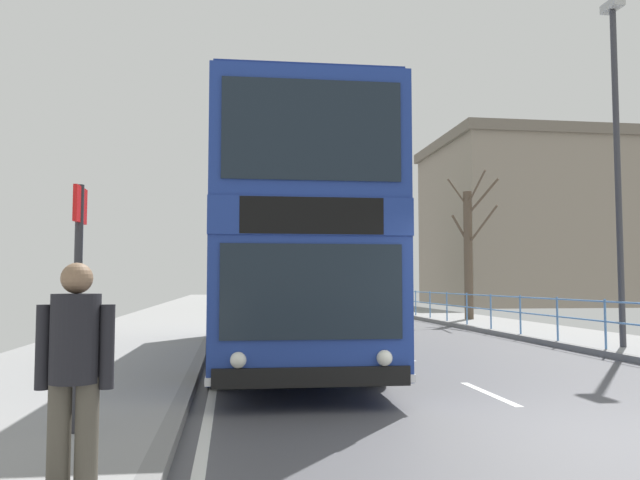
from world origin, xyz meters
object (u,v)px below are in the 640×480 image
(background_building_00, at_px, (531,222))
(background_bus_far_lane, at_px, (344,280))
(pedestrian_companion, at_px, (75,363))
(bare_tree_far_00, at_px, (385,253))
(bare_tree_far_01, at_px, (469,250))
(street_lamp_far_side, at_px, (617,145))
(bus_stop_sign_near, at_px, (78,277))
(double_decker_bus_main, at_px, (285,248))

(background_building_00, bearing_deg, background_bus_far_lane, -154.73)
(pedestrian_companion, xyz_separation_m, bare_tree_far_00, (10.51, 33.59, 2.38))
(bare_tree_far_01, bearing_deg, street_lamp_far_side, -93.06)
(pedestrian_companion, height_order, bus_stop_sign_near, bus_stop_sign_near)
(double_decker_bus_main, xyz_separation_m, bus_stop_sign_near, (-2.59, -6.53, -0.67))
(pedestrian_companion, bearing_deg, street_lamp_far_side, 41.38)
(bare_tree_far_00, height_order, bare_tree_far_01, bare_tree_far_00)
(double_decker_bus_main, height_order, bare_tree_far_00, bare_tree_far_00)
(bus_stop_sign_near, bearing_deg, background_bus_far_lane, 74.81)
(bare_tree_far_01, bearing_deg, bare_tree_far_00, 89.82)
(bare_tree_far_00, distance_m, bare_tree_far_01, 14.07)
(background_bus_far_lane, bearing_deg, bare_tree_far_00, 42.42)
(double_decker_bus_main, distance_m, bus_stop_sign_near, 7.05)
(bus_stop_sign_near, distance_m, street_lamp_far_side, 12.76)
(background_bus_far_lane, relative_size, pedestrian_companion, 5.98)
(bare_tree_far_00, xyz_separation_m, bare_tree_far_01, (-0.04, -14.06, -0.55))
(double_decker_bus_main, relative_size, background_building_00, 0.79)
(bare_tree_far_01, bearing_deg, pedestrian_companion, -118.17)
(bare_tree_far_00, relative_size, bare_tree_far_01, 1.26)
(street_lamp_far_side, distance_m, bare_tree_far_00, 24.93)
(bare_tree_far_00, bearing_deg, bus_stop_sign_near, -109.01)
(pedestrian_companion, distance_m, bus_stop_sign_near, 2.01)
(pedestrian_companion, bearing_deg, bus_stop_sign_near, 102.73)
(double_decker_bus_main, distance_m, background_bus_far_lane, 23.00)
(bare_tree_far_01, relative_size, background_building_00, 0.42)
(bare_tree_far_00, height_order, background_building_00, background_building_00)
(double_decker_bus_main, xyz_separation_m, street_lamp_far_side, (7.72, 0.31, 2.46))
(double_decker_bus_main, height_order, background_building_00, background_building_00)
(background_building_00, bearing_deg, double_decker_bus_main, -124.32)
(background_bus_far_lane, height_order, bare_tree_far_01, bare_tree_far_01)
(bus_stop_sign_near, distance_m, bare_tree_far_00, 33.60)
(street_lamp_far_side, xyz_separation_m, bare_tree_far_01, (0.58, 10.82, -1.91))
(bus_stop_sign_near, height_order, background_building_00, background_building_00)
(bare_tree_far_01, xyz_separation_m, background_building_00, (11.74, 18.22, 3.00))
(bare_tree_far_00, distance_m, background_building_00, 12.66)
(street_lamp_far_side, relative_size, bare_tree_far_01, 1.39)
(double_decker_bus_main, bearing_deg, bare_tree_far_00, 71.69)
(double_decker_bus_main, distance_m, bare_tree_far_01, 13.90)
(background_bus_far_lane, bearing_deg, background_building_00, 25.27)
(background_bus_far_lane, relative_size, bare_tree_far_00, 1.32)
(double_decker_bus_main, relative_size, pedestrian_companion, 6.77)
(double_decker_bus_main, relative_size, bare_tree_far_01, 1.87)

